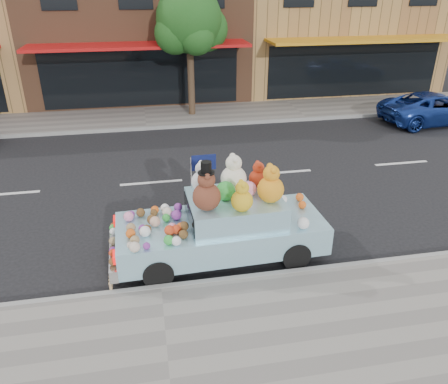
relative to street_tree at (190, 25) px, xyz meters
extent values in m
plane|color=black|center=(-2.03, -6.55, -3.69)|extent=(120.00, 120.00, 0.00)
cube|color=gray|center=(-2.03, -13.05, -3.63)|extent=(60.00, 3.00, 0.12)
cube|color=gray|center=(-2.03, -0.05, -3.63)|extent=(60.00, 3.00, 0.12)
cube|color=gray|center=(-2.03, -11.55, -3.63)|extent=(60.00, 0.12, 0.13)
cube|color=gray|center=(-2.03, -1.55, -3.63)|extent=(60.00, 0.12, 0.13)
cube|color=brown|center=(-2.03, 5.45, -0.19)|extent=(10.00, 8.00, 7.00)
cube|color=black|center=(-2.03, 1.43, -2.29)|extent=(8.50, 0.06, 2.40)
cube|color=#B71110|center=(-2.03, 0.55, -0.79)|extent=(9.00, 1.80, 0.12)
cube|color=#A17A43|center=(7.97, 5.45, -0.19)|extent=(10.00, 8.00, 7.00)
cube|color=black|center=(7.97, 1.43, -2.29)|extent=(8.50, 0.06, 2.40)
cube|color=orange|center=(7.97, 0.55, -0.79)|extent=(9.00, 1.80, 0.12)
cylinder|color=#38281C|center=(-0.03, -0.05, -2.09)|extent=(0.28, 0.28, 3.20)
sphere|color=#144815|center=(-0.03, -0.05, 0.23)|extent=(2.60, 2.60, 2.60)
sphere|color=#144815|center=(0.67, 0.25, -0.17)|extent=(1.80, 1.80, 1.80)
sphere|color=#144815|center=(-0.63, -0.25, -0.27)|extent=(1.60, 1.60, 1.60)
sphere|color=#144815|center=(0.17, -0.65, -0.37)|extent=(1.40, 1.40, 1.40)
sphere|color=#144815|center=(-0.33, 0.55, -0.07)|extent=(1.60, 1.60, 1.60)
imported|color=#1B3896|center=(9.58, -2.79, -3.08)|extent=(4.58, 2.37, 1.23)
cylinder|color=black|center=(0.74, -11.29, -3.39)|extent=(0.61, 0.22, 0.60)
cylinder|color=black|center=(0.69, -9.73, -3.39)|extent=(0.61, 0.22, 0.60)
cylinder|color=black|center=(-2.06, -11.37, -3.39)|extent=(0.61, 0.22, 0.60)
cylinder|color=black|center=(-2.11, -9.81, -3.39)|extent=(0.61, 0.22, 0.60)
cube|color=#9AD2E6|center=(-0.69, -10.55, -3.14)|extent=(4.35, 1.82, 0.60)
cube|color=#9AD2E6|center=(-0.39, -10.54, -2.59)|extent=(1.94, 1.55, 0.50)
cube|color=silver|center=(-2.90, -10.61, -3.29)|extent=(0.21, 1.78, 0.26)
cube|color=red|center=(-2.83, -11.29, -2.97)|extent=(0.07, 0.28, 0.16)
cube|color=red|center=(-2.87, -9.93, -2.97)|extent=(0.07, 0.28, 0.16)
cube|color=black|center=(-1.34, -10.57, -2.59)|extent=(0.08, 1.30, 0.40)
sphere|color=#5D2B1A|center=(-1.03, -10.91, -2.07)|extent=(0.55, 0.55, 0.55)
sphere|color=#5D2B1A|center=(-1.03, -10.91, -1.71)|extent=(0.34, 0.34, 0.34)
sphere|color=#5D2B1A|center=(-1.03, -11.03, -1.60)|extent=(0.13, 0.13, 0.13)
sphere|color=#5D2B1A|center=(-1.03, -10.79, -1.60)|extent=(0.13, 0.13, 0.13)
cylinder|color=black|center=(-1.03, -10.91, -1.57)|extent=(0.33, 0.33, 0.02)
cylinder|color=black|center=(-1.03, -10.91, -1.46)|extent=(0.21, 0.21, 0.22)
sphere|color=beige|center=(-0.35, -10.19, -2.07)|extent=(0.55, 0.55, 0.55)
sphere|color=beige|center=(-0.35, -10.19, -1.72)|extent=(0.34, 0.34, 0.34)
sphere|color=beige|center=(-0.35, -10.31, -1.61)|extent=(0.13, 0.13, 0.13)
sphere|color=beige|center=(-0.35, -10.07, -1.61)|extent=(0.13, 0.13, 0.13)
sphere|color=orange|center=(0.27, -10.82, -2.07)|extent=(0.54, 0.54, 0.54)
sphere|color=orange|center=(0.27, -10.82, -1.73)|extent=(0.33, 0.33, 0.33)
sphere|color=orange|center=(0.27, -10.94, -1.62)|extent=(0.13, 0.13, 0.13)
sphere|color=orange|center=(0.27, -10.71, -1.62)|extent=(0.13, 0.13, 0.13)
sphere|color=#B12D12|center=(0.20, -10.12, -2.15)|extent=(0.40, 0.40, 0.40)
sphere|color=#B12D12|center=(0.20, -10.12, -1.89)|extent=(0.25, 0.25, 0.25)
sphere|color=#B12D12|center=(0.20, -10.21, -1.81)|extent=(0.09, 0.09, 0.09)
sphere|color=#B12D12|center=(0.20, -10.04, -1.81)|extent=(0.09, 0.09, 0.09)
sphere|color=white|center=(-1.00, -10.11, -2.12)|extent=(0.46, 0.46, 0.46)
sphere|color=white|center=(-1.00, -10.11, -1.82)|extent=(0.28, 0.28, 0.28)
sphere|color=white|center=(-1.00, -10.21, -1.73)|extent=(0.11, 0.11, 0.11)
sphere|color=white|center=(-1.00, -10.01, -1.73)|extent=(0.11, 0.11, 0.11)
sphere|color=gold|center=(-0.37, -11.09, -2.13)|extent=(0.43, 0.43, 0.43)
sphere|color=gold|center=(-0.37, -11.09, -1.86)|extent=(0.26, 0.26, 0.26)
sphere|color=gold|center=(-0.37, -11.18, -1.77)|extent=(0.10, 0.10, 0.10)
sphere|color=gold|center=(-0.37, -11.00, -1.77)|extent=(0.10, 0.10, 0.10)
sphere|color=green|center=(-0.59, -10.55, -2.16)|extent=(0.40, 0.40, 0.40)
sphere|color=pink|center=(-0.09, -10.48, -2.19)|extent=(0.32, 0.32, 0.32)
sphere|color=#533517|center=(-2.32, -10.06, -2.75)|extent=(0.19, 0.19, 0.19)
sphere|color=#782B86|center=(-1.52, -9.96, -2.75)|extent=(0.19, 0.19, 0.19)
sphere|color=#782B86|center=(-1.59, -10.33, -2.73)|extent=(0.22, 0.22, 0.22)
sphere|color=green|center=(-1.82, -11.25, -2.75)|extent=(0.19, 0.19, 0.19)
sphere|color=white|center=(-1.80, -9.96, -2.75)|extent=(0.19, 0.19, 0.19)
sphere|color=olive|center=(-2.52, -10.65, -2.75)|extent=(0.19, 0.19, 0.19)
sphere|color=#782B86|center=(-1.77, -10.15, -2.76)|extent=(0.17, 0.17, 0.17)
sphere|color=#D95014|center=(-2.02, -9.98, -2.76)|extent=(0.18, 0.18, 0.18)
sphere|color=#533517|center=(-1.52, -11.09, -2.75)|extent=(0.18, 0.18, 0.18)
sphere|color=green|center=(-1.80, -10.36, -2.76)|extent=(0.17, 0.17, 0.17)
sphere|color=#533517|center=(-2.04, -10.09, -2.77)|extent=(0.15, 0.15, 0.15)
sphere|color=white|center=(-1.67, -11.30, -2.75)|extent=(0.18, 0.18, 0.18)
sphere|color=#782B86|center=(-2.51, -10.06, -2.77)|extent=(0.15, 0.15, 0.15)
sphere|color=beige|center=(-1.76, -10.17, -2.74)|extent=(0.21, 0.21, 0.21)
sphere|color=pink|center=(-2.57, -10.21, -2.74)|extent=(0.21, 0.21, 0.21)
sphere|color=beige|center=(-2.53, -11.25, -2.78)|extent=(0.13, 0.13, 0.13)
sphere|color=#782B86|center=(-2.23, -11.33, -2.77)|extent=(0.14, 0.14, 0.14)
sphere|color=#782B86|center=(-2.29, -10.71, -2.76)|extent=(0.17, 0.17, 0.17)
sphere|color=#D95014|center=(-1.54, -10.78, -2.76)|extent=(0.17, 0.17, 0.17)
sphere|color=olive|center=(-2.45, -11.13, -2.75)|extent=(0.18, 0.18, 0.18)
sphere|color=pink|center=(-1.71, -10.77, -2.76)|extent=(0.17, 0.17, 0.17)
sphere|color=white|center=(-2.25, -10.87, -2.73)|extent=(0.22, 0.22, 0.22)
sphere|color=#D95014|center=(-2.52, -10.88, -2.75)|extent=(0.19, 0.19, 0.19)
sphere|color=#533517|center=(-2.09, -10.43, -2.73)|extent=(0.22, 0.22, 0.22)
sphere|color=#533517|center=(-2.21, -10.78, -2.75)|extent=(0.19, 0.19, 0.19)
sphere|color=red|center=(-1.78, -10.91, -2.74)|extent=(0.21, 0.21, 0.21)
sphere|color=beige|center=(-2.45, -11.38, -2.74)|extent=(0.21, 0.21, 0.21)
sphere|color=red|center=(-1.64, -10.88, -2.75)|extent=(0.19, 0.19, 0.19)
sphere|color=#533517|center=(-1.48, -10.79, -2.75)|extent=(0.20, 0.20, 0.20)
sphere|color=#D8A88C|center=(-2.04, -10.54, -2.72)|extent=(0.22, 0.22, 0.22)
sphere|color=green|center=(-2.92, -10.02, -3.08)|extent=(0.16, 0.16, 0.16)
sphere|color=gold|center=(-2.92, -10.02, -3.10)|extent=(0.13, 0.13, 0.13)
sphere|color=olive|center=(-2.91, -10.55, -3.08)|extent=(0.16, 0.16, 0.16)
sphere|color=#782B86|center=(-2.90, -10.88, -3.09)|extent=(0.15, 0.15, 0.15)
sphere|color=#533517|center=(-2.89, -11.26, -3.09)|extent=(0.15, 0.15, 0.15)
sphere|color=#533517|center=(-2.93, -9.89, -3.10)|extent=(0.13, 0.13, 0.13)
sphere|color=red|center=(-2.89, -10.97, -3.09)|extent=(0.15, 0.15, 0.15)
sphere|color=white|center=(-2.92, -10.16, -3.09)|extent=(0.15, 0.15, 0.15)
sphere|color=#D95014|center=(0.76, -9.82, -2.74)|extent=(0.20, 0.20, 0.20)
sphere|color=white|center=(0.81, -10.06, -2.74)|extent=(0.20, 0.20, 0.20)
sphere|color=#D95014|center=(1.16, -10.35, -2.76)|extent=(0.17, 0.17, 0.17)
sphere|color=red|center=(0.66, -10.43, -2.73)|extent=(0.23, 0.23, 0.23)
sphere|color=white|center=(0.88, -11.17, -2.72)|extent=(0.25, 0.25, 0.25)
sphere|color=#D95014|center=(1.23, -10.00, -2.75)|extent=(0.19, 0.19, 0.19)
sphere|color=#D95014|center=(0.64, -10.74, -2.75)|extent=(0.18, 0.18, 0.18)
cylinder|color=#997A54|center=(-2.96, -11.47, -3.53)|extent=(0.06, 0.06, 0.17)
sphere|color=#997A54|center=(-2.96, -11.47, -3.43)|extent=(0.07, 0.07, 0.07)
cylinder|color=#997A54|center=(-2.96, -11.36, -3.53)|extent=(0.06, 0.06, 0.17)
sphere|color=#997A54|center=(-2.96, -11.36, -3.43)|extent=(0.07, 0.07, 0.07)
cylinder|color=#997A54|center=(-2.97, -11.25, -3.53)|extent=(0.06, 0.06, 0.17)
sphere|color=#997A54|center=(-2.97, -11.25, -3.43)|extent=(0.07, 0.07, 0.07)
cylinder|color=#997A54|center=(-2.97, -11.15, -3.53)|extent=(0.06, 0.06, 0.17)
sphere|color=#997A54|center=(-2.97, -11.15, -3.43)|extent=(0.07, 0.07, 0.07)
cylinder|color=#997A54|center=(-2.97, -11.04, -3.53)|extent=(0.06, 0.06, 0.17)
sphere|color=#997A54|center=(-2.97, -11.04, -3.43)|extent=(0.07, 0.07, 0.07)
cylinder|color=#997A54|center=(-2.98, -10.94, -3.53)|extent=(0.06, 0.06, 0.17)
sphere|color=#997A54|center=(-2.98, -10.94, -3.43)|extent=(0.07, 0.07, 0.07)
cylinder|color=#997A54|center=(-2.98, -10.83, -3.53)|extent=(0.06, 0.06, 0.17)
sphere|color=#997A54|center=(-2.98, -10.83, -3.43)|extent=(0.07, 0.07, 0.07)
cylinder|color=#997A54|center=(-2.98, -10.72, -3.53)|extent=(0.06, 0.06, 0.17)
sphere|color=#997A54|center=(-2.98, -10.72, -3.43)|extent=(0.07, 0.07, 0.07)
cylinder|color=#997A54|center=(-2.98, -10.62, -3.53)|extent=(0.06, 0.06, 0.17)
sphere|color=#997A54|center=(-2.98, -10.62, -3.43)|extent=(0.07, 0.07, 0.07)
cylinder|color=#997A54|center=(-2.99, -10.51, -3.53)|extent=(0.06, 0.06, 0.17)
sphere|color=#997A54|center=(-2.99, -10.51, -3.43)|extent=(0.07, 0.07, 0.07)
cylinder|color=#997A54|center=(-2.99, -10.40, -3.53)|extent=(0.06, 0.06, 0.17)
sphere|color=#997A54|center=(-2.99, -10.40, -3.43)|extent=(0.07, 0.07, 0.07)
cylinder|color=#997A54|center=(-2.99, -10.30, -3.53)|extent=(0.06, 0.06, 0.17)
sphere|color=#997A54|center=(-2.99, -10.30, -3.43)|extent=(0.07, 0.07, 0.07)
cylinder|color=#997A54|center=(-3.00, -10.19, -3.53)|extent=(0.06, 0.06, 0.17)
sphere|color=#997A54|center=(-3.00, -10.19, -3.43)|extent=(0.07, 0.07, 0.07)
cylinder|color=#997A54|center=(-3.00, -10.09, -3.53)|extent=(0.06, 0.06, 0.17)
sphere|color=#997A54|center=(-3.00, -10.09, -3.43)|extent=(0.07, 0.07, 0.07)
cylinder|color=#997A54|center=(-3.00, -9.98, -3.53)|extent=(0.06, 0.06, 0.17)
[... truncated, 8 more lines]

